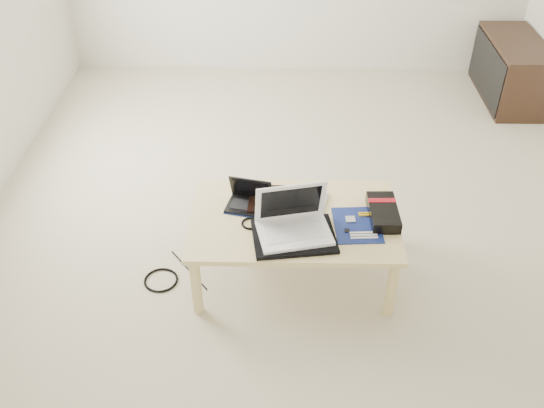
{
  "coord_description": "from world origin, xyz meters",
  "views": [
    {
      "loc": [
        -0.11,
        -3.23,
        2.4
      ],
      "look_at": [
        -0.16,
        -0.72,
        0.49
      ],
      "focal_mm": 40.0,
      "sensor_mm": 36.0,
      "label": 1
    }
  ],
  "objects_px": {
    "netbook": "(249,201)",
    "coffee_table": "(294,225)",
    "media_cabinet": "(510,70)",
    "gpu_box": "(383,212)",
    "white_laptop": "(293,222)"
  },
  "relations": [
    {
      "from": "netbook",
      "to": "media_cabinet",
      "type": "bearing_deg",
      "value": 45.25
    },
    {
      "from": "coffee_table",
      "to": "white_laptop",
      "type": "xyz_separation_m",
      "value": [
        -0.01,
        -0.13,
        0.12
      ]
    },
    {
      "from": "media_cabinet",
      "to": "white_laptop",
      "type": "distance_m",
      "value": 2.94
    },
    {
      "from": "media_cabinet",
      "to": "gpu_box",
      "type": "height_order",
      "value": "media_cabinet"
    },
    {
      "from": "gpu_box",
      "to": "white_laptop",
      "type": "bearing_deg",
      "value": -163.44
    },
    {
      "from": "netbook",
      "to": "white_laptop",
      "type": "xyz_separation_m",
      "value": [
        0.23,
        -0.23,
        0.04
      ]
    },
    {
      "from": "coffee_table",
      "to": "media_cabinet",
      "type": "height_order",
      "value": "media_cabinet"
    },
    {
      "from": "netbook",
      "to": "coffee_table",
      "type": "bearing_deg",
      "value": -22.55
    },
    {
      "from": "coffee_table",
      "to": "netbook",
      "type": "height_order",
      "value": "netbook"
    },
    {
      "from": "media_cabinet",
      "to": "netbook",
      "type": "bearing_deg",
      "value": -134.75
    },
    {
      "from": "media_cabinet",
      "to": "white_laptop",
      "type": "height_order",
      "value": "white_laptop"
    },
    {
      "from": "netbook",
      "to": "gpu_box",
      "type": "relative_size",
      "value": 0.9
    },
    {
      "from": "media_cabinet",
      "to": "netbook",
      "type": "distance_m",
      "value": 2.92
    },
    {
      "from": "coffee_table",
      "to": "media_cabinet",
      "type": "relative_size",
      "value": 1.22
    },
    {
      "from": "media_cabinet",
      "to": "gpu_box",
      "type": "xyz_separation_m",
      "value": [
        -1.34,
        -2.16,
        0.18
      ]
    }
  ]
}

